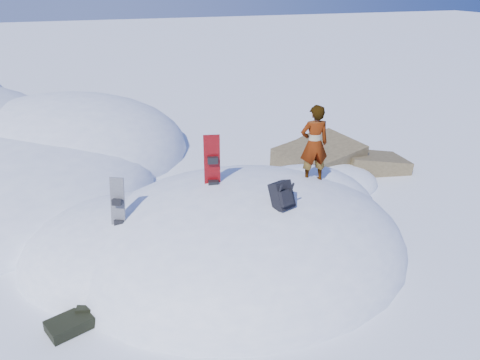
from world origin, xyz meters
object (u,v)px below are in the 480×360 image
object	(u,v)px
snowboard_dark	(118,214)
backpack	(282,196)
snowboard_red	(212,174)
person	(314,144)

from	to	relation	value
snowboard_dark	backpack	distance (m)	3.03
snowboard_red	snowboard_dark	xyz separation A→B (m)	(-1.90, -0.29, -0.42)
person	backpack	bearing A→B (deg)	52.13
snowboard_dark	snowboard_red	bearing A→B (deg)	36.06
snowboard_red	snowboard_dark	world-z (taller)	snowboard_red
backpack	person	size ratio (longest dim) A/B	0.36
person	snowboard_dark	bearing A→B (deg)	11.08
snowboard_red	backpack	xyz separation A→B (m)	(0.94, -1.28, -0.05)
snowboard_red	snowboard_dark	distance (m)	1.97
person	snowboard_red	bearing A→B (deg)	6.60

